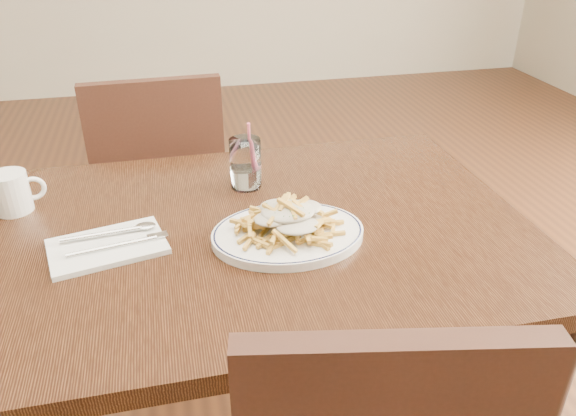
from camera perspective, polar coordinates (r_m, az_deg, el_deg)
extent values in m
cube|color=black|center=(1.18, -4.72, -2.82)|extent=(1.20, 0.80, 0.04)
cylinder|color=black|center=(1.72, -24.72, -9.37)|extent=(0.05, 0.05, 0.71)
cylinder|color=black|center=(1.81, 11.56, -5.11)|extent=(0.05, 0.05, 0.71)
cube|color=black|center=(2.06, -12.63, 1.35)|extent=(0.42, 0.42, 0.04)
cube|color=black|center=(1.79, -13.09, 5.63)|extent=(0.41, 0.05, 0.45)
cylinder|color=black|center=(2.32, -8.03, -0.97)|extent=(0.04, 0.04, 0.40)
cylinder|color=black|center=(2.32, -16.65, -2.04)|extent=(0.04, 0.04, 0.40)
cylinder|color=black|center=(2.03, -6.69, -5.78)|extent=(0.04, 0.04, 0.40)
cylinder|color=black|center=(2.02, -16.63, -7.03)|extent=(0.04, 0.04, 0.40)
torus|color=black|center=(1.12, 0.00, -2.45)|extent=(0.27, 0.27, 0.01)
ellipsoid|color=beige|center=(1.09, 0.00, -0.21)|extent=(0.17, 0.14, 0.02)
cube|color=white|center=(1.15, -17.88, -3.74)|extent=(0.24, 0.19, 0.01)
cylinder|color=white|center=(1.31, -4.34, 4.55)|extent=(0.07, 0.07, 0.12)
cylinder|color=white|center=(1.32, -4.29, 3.21)|extent=(0.07, 0.07, 0.05)
cylinder|color=#EE5A7B|center=(1.31, -3.92, 5.68)|extent=(0.01, 0.04, 0.16)
cylinder|color=white|center=(1.35, -26.35, 1.42)|extent=(0.08, 0.08, 0.09)
torus|color=white|center=(1.34, -24.47, 1.82)|extent=(0.06, 0.02, 0.05)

